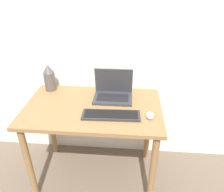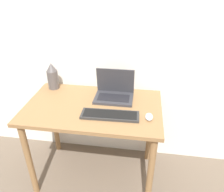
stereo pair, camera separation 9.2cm
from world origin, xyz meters
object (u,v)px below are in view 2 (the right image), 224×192
(mouse, at_px, (149,117))
(laptop, at_px, (114,92))
(keyboard, at_px, (110,115))
(vase, at_px, (53,76))

(mouse, bearing_deg, laptop, 137.43)
(laptop, distance_m, keyboard, 0.28)
(laptop, height_order, vase, same)
(keyboard, xyz_separation_m, vase, (-0.57, 0.37, 0.11))
(keyboard, distance_m, mouse, 0.28)
(laptop, bearing_deg, mouse, -42.57)
(laptop, xyz_separation_m, keyboard, (0.01, -0.28, -0.04))
(mouse, bearing_deg, keyboard, -177.38)
(laptop, bearing_deg, keyboard, -88.63)
(laptop, relative_size, mouse, 3.41)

